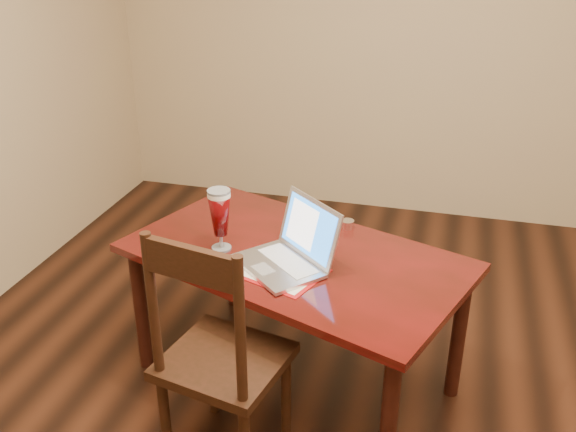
# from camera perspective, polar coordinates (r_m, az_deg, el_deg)

# --- Properties ---
(room_shell) EXTENTS (4.51, 5.01, 2.71)m
(room_shell) POSITION_cam_1_polar(r_m,az_deg,el_deg) (1.90, 10.79, 17.90)
(room_shell) COLOR tan
(room_shell) RESTS_ON ground
(dining_table) EXTENTS (1.62, 1.25, 0.95)m
(dining_table) POSITION_cam_1_polar(r_m,az_deg,el_deg) (2.78, 0.36, -4.59)
(dining_table) COLOR #520B0B
(dining_table) RESTS_ON ground
(dining_chair) EXTENTS (0.51, 0.50, 1.03)m
(dining_chair) POSITION_cam_1_polar(r_m,az_deg,el_deg) (2.47, -6.14, -12.52)
(dining_chair) COLOR black
(dining_chair) RESTS_ON ground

